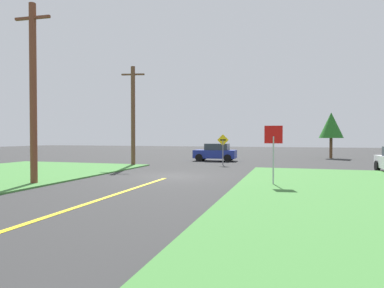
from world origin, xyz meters
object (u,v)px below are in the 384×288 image
(oak_tree_left, at_px, (331,125))
(utility_pole_mid, at_px, (133,115))
(direction_sign, at_px, (223,146))
(car_approaching_junction, at_px, (216,152))
(stop_sign, at_px, (273,143))
(utility_pole_near, at_px, (33,92))

(oak_tree_left, bearing_deg, utility_pole_mid, -138.59)
(direction_sign, bearing_deg, utility_pole_mid, -159.51)
(car_approaching_junction, bearing_deg, direction_sign, 109.20)
(stop_sign, distance_m, direction_sign, 10.98)
(car_approaching_junction, distance_m, oak_tree_left, 13.28)
(utility_pole_near, relative_size, oak_tree_left, 1.72)
(car_approaching_junction, xyz_separation_m, direction_sign, (1.55, -4.22, 0.72))
(utility_pole_near, height_order, utility_pole_mid, utility_pole_near)
(direction_sign, xyz_separation_m, oak_tree_left, (9.24, 11.50, 1.94))
(utility_pole_mid, bearing_deg, stop_sign, -34.85)
(oak_tree_left, bearing_deg, stop_sign, -102.79)
(car_approaching_junction, height_order, direction_sign, direction_sign)
(car_approaching_junction, xyz_separation_m, utility_pole_near, (-4.73, -17.15, 3.47))
(utility_pole_near, distance_m, oak_tree_left, 28.95)
(direction_sign, distance_m, oak_tree_left, 14.88)
(stop_sign, xyz_separation_m, utility_pole_near, (-10.62, -2.84, 2.35))
(utility_pole_mid, xyz_separation_m, oak_tree_left, (15.83, 13.96, -0.49))
(stop_sign, height_order, direction_sign, stop_sign)
(stop_sign, bearing_deg, oak_tree_left, -111.44)
(direction_sign, height_order, oak_tree_left, oak_tree_left)
(car_approaching_junction, relative_size, utility_pole_near, 0.47)
(utility_pole_mid, height_order, direction_sign, utility_pole_mid)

